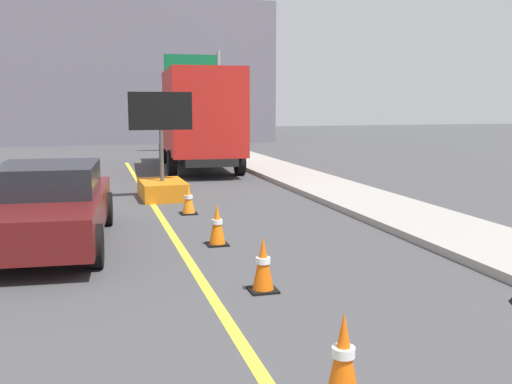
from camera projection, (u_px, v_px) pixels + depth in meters
name	position (u px, v px, depth m)	size (l,w,h in m)	color
lane_center_stripe	(221.00, 311.00, 6.81)	(0.14, 36.00, 0.01)	yellow
arrow_board_trailer	(162.00, 180.00, 14.90)	(1.60, 1.82, 2.70)	orange
box_truck	(199.00, 118.00, 21.15)	(2.90, 7.54, 3.56)	black
pickup_car	(47.00, 205.00, 9.91)	(2.30, 4.89, 1.38)	#591414
highway_guide_sign	(203.00, 83.00, 28.83)	(2.79, 0.22, 5.00)	gray
far_building_block	(138.00, 74.00, 37.93)	(16.26, 8.12, 8.64)	slate
traffic_cone_near_sign	(343.00, 359.00, 4.67)	(0.36, 0.36, 0.77)	black
traffic_cone_mid_lane	(263.00, 265.00, 7.49)	(0.36, 0.36, 0.72)	black
traffic_cone_far_lane	(217.00, 225.00, 9.95)	(0.36, 0.36, 0.72)	black
traffic_cone_curbside	(189.00, 199.00, 12.77)	(0.36, 0.36, 0.67)	black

